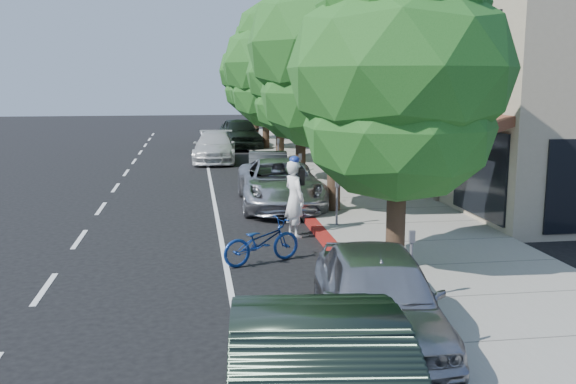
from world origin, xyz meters
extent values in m
plane|color=black|center=(0.00, 0.00, 0.00)|extent=(120.00, 120.00, 0.00)
cube|color=gray|center=(2.30, 8.00, 0.07)|extent=(4.60, 56.00, 0.15)
cube|color=#9E998E|center=(0.00, 8.00, 0.07)|extent=(0.30, 56.00, 0.15)
cube|color=maroon|center=(0.00, 1.00, 0.07)|extent=(0.32, 4.00, 0.15)
cube|color=tan|center=(9.60, 18.00, 3.50)|extent=(10.00, 36.00, 7.00)
cylinder|color=black|center=(0.90, -2.00, 1.21)|extent=(0.40, 0.40, 2.41)
ellipsoid|color=#1A5419|center=(0.90, -2.00, 3.10)|extent=(3.93, 3.93, 3.15)
ellipsoid|color=#1A5419|center=(0.90, -2.00, 4.27)|extent=(4.63, 4.63, 3.70)
ellipsoid|color=#1A5419|center=(0.90, -2.00, 5.51)|extent=(3.47, 3.47, 2.78)
cylinder|color=black|center=(0.90, 4.00, 1.43)|extent=(0.40, 0.40, 2.85)
ellipsoid|color=#1A5419|center=(0.90, 4.00, 3.67)|extent=(4.47, 4.47, 3.57)
ellipsoid|color=#1A5419|center=(0.90, 4.00, 5.06)|extent=(5.25, 5.25, 4.20)
cylinder|color=black|center=(0.90, 10.00, 1.21)|extent=(0.40, 0.40, 2.43)
ellipsoid|color=#1A5419|center=(0.90, 10.00, 3.12)|extent=(3.67, 3.67, 2.94)
ellipsoid|color=#1A5419|center=(0.90, 10.00, 4.30)|extent=(4.32, 4.32, 3.45)
ellipsoid|color=#1A5419|center=(0.90, 10.00, 5.54)|extent=(3.24, 3.24, 2.59)
cylinder|color=black|center=(0.90, 16.00, 1.35)|extent=(0.40, 0.40, 2.71)
ellipsoid|color=#1A5419|center=(0.90, 16.00, 3.48)|extent=(4.70, 4.70, 3.76)
ellipsoid|color=#1A5419|center=(0.90, 16.00, 4.79)|extent=(5.53, 5.53, 4.43)
ellipsoid|color=#1A5419|center=(0.90, 16.00, 6.19)|extent=(4.15, 4.15, 3.32)
cylinder|color=black|center=(0.90, 22.00, 1.34)|extent=(0.40, 0.40, 2.68)
ellipsoid|color=#1A5419|center=(0.90, 22.00, 3.44)|extent=(4.24, 4.24, 3.39)
ellipsoid|color=#1A5419|center=(0.90, 22.00, 4.74)|extent=(4.98, 4.98, 3.99)
ellipsoid|color=#1A5419|center=(0.90, 22.00, 6.12)|extent=(3.74, 3.74, 2.99)
cylinder|color=black|center=(0.90, 28.00, 1.30)|extent=(0.40, 0.40, 2.60)
ellipsoid|color=#1A5419|center=(0.90, 28.00, 3.34)|extent=(4.17, 4.17, 3.34)
ellipsoid|color=#1A5419|center=(0.90, 28.00, 4.60)|extent=(4.91, 4.91, 3.93)
ellipsoid|color=#1A5419|center=(0.90, 28.00, 5.94)|extent=(3.68, 3.68, 2.95)
imported|color=white|center=(-0.69, 1.48, 1.00)|extent=(0.72, 0.86, 2.00)
imported|color=navy|center=(-1.80, -0.84, 0.50)|extent=(1.99, 1.36, 0.99)
imported|color=#BCBBC1|center=(-0.53, 5.50, 0.76)|extent=(2.66, 5.51, 1.51)
imported|color=#212427|center=(-0.50, 9.00, 0.68)|extent=(1.80, 4.22, 1.35)
imported|color=silver|center=(-2.20, 17.31, 0.73)|extent=(2.37, 5.13, 1.45)
imported|color=black|center=(-0.50, 23.42, 0.89)|extent=(2.60, 5.43, 1.79)
imported|color=#9D9CA1|center=(-0.50, -5.50, 0.76)|extent=(2.27, 4.61, 1.51)
imported|color=black|center=(2.55, 10.42, 1.01)|extent=(0.93, 0.78, 1.72)
camera|label=1|loc=(-3.24, -14.60, 4.05)|focal=40.00mm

